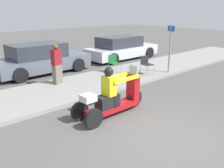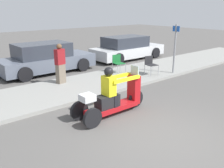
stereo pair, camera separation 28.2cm
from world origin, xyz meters
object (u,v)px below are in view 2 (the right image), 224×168
(motorcycle_trike, at_px, (112,98))
(folding_chair_set_back, at_px, (150,63))
(spectator_far_back, at_px, (60,64))
(parked_car_lot_center, at_px, (127,48))
(folding_chair_curbside, at_px, (118,62))
(street_sign, at_px, (175,47))
(parked_car_lot_right, at_px, (46,59))

(motorcycle_trike, distance_m, folding_chair_set_back, 4.53)
(spectator_far_back, xyz_separation_m, parked_car_lot_center, (5.76, 2.31, -0.22))
(spectator_far_back, relative_size, parked_car_lot_center, 0.34)
(folding_chair_curbside, distance_m, street_sign, 2.65)
(spectator_far_back, relative_size, folding_chair_set_back, 1.91)
(motorcycle_trike, height_order, street_sign, street_sign)
(motorcycle_trike, bearing_deg, spectator_far_back, 86.19)
(folding_chair_set_back, relative_size, street_sign, 0.37)
(parked_car_lot_right, bearing_deg, street_sign, -44.60)
(spectator_far_back, relative_size, parked_car_lot_right, 0.35)
(motorcycle_trike, xyz_separation_m, folding_chair_set_back, (3.99, 2.13, 0.11))
(street_sign, bearing_deg, parked_car_lot_right, 135.40)
(folding_chair_set_back, height_order, parked_car_lot_right, parked_car_lot_right)
(motorcycle_trike, relative_size, parked_car_lot_center, 0.52)
(parked_car_lot_right, bearing_deg, spectator_far_back, -101.96)
(motorcycle_trike, height_order, parked_car_lot_center, motorcycle_trike)
(spectator_far_back, relative_size, folding_chair_curbside, 1.91)
(spectator_far_back, bearing_deg, parked_car_lot_center, 21.85)
(spectator_far_back, height_order, parked_car_lot_center, spectator_far_back)
(spectator_far_back, xyz_separation_m, folding_chair_set_back, (3.76, -1.35, -0.25))
(motorcycle_trike, relative_size, parked_car_lot_right, 0.54)
(folding_chair_set_back, bearing_deg, spectator_far_back, 160.27)
(folding_chair_curbside, relative_size, parked_car_lot_center, 0.18)
(parked_car_lot_right, height_order, street_sign, street_sign)
(folding_chair_set_back, distance_m, street_sign, 1.33)
(spectator_far_back, bearing_deg, folding_chair_curbside, -3.49)
(spectator_far_back, bearing_deg, parked_car_lot_right, 78.04)
(folding_chair_curbside, bearing_deg, parked_car_lot_center, 40.58)
(parked_car_lot_center, bearing_deg, street_sign, -103.18)
(spectator_far_back, distance_m, parked_car_lot_center, 6.20)
(street_sign, bearing_deg, folding_chair_set_back, 153.30)
(motorcycle_trike, distance_m, parked_car_lot_center, 8.33)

